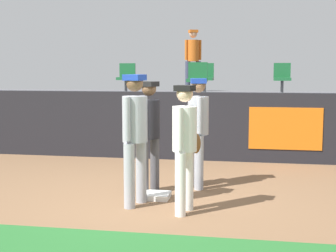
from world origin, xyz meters
TOP-DOWN VIEW (x-y plane):
  - ground_plane at (0.00, 0.00)m, footprint 60.00×60.00m
  - first_base at (-0.05, 0.05)m, footprint 0.40×0.40m
  - player_fielder_home at (0.48, -0.61)m, footprint 0.41×0.53m
  - player_runner_visitor at (0.49, 0.86)m, footprint 0.41×0.50m
  - player_coach_visitor at (-0.28, -0.37)m, footprint 0.45×0.51m
  - player_umpire at (-0.24, 0.42)m, footprint 0.44×0.47m
  - field_wall at (0.01, 3.34)m, footprint 18.00×0.26m
  - bleacher_platform at (0.00, 5.91)m, footprint 18.00×4.80m
  - seat_front_center at (0.01, 4.78)m, footprint 0.47×0.44m
  - seat_back_left at (-2.26, 6.58)m, footprint 0.47×0.44m
  - seat_back_right at (2.14, 6.58)m, footprint 0.46×0.44m
  - seat_back_center at (0.02, 6.58)m, footprint 0.48×0.44m
  - spectator_hooded at (-0.45, 7.60)m, footprint 0.48×0.46m

SIDE VIEW (x-z plane):
  - ground_plane at x=0.00m, z-range 0.00..0.00m
  - first_base at x=-0.05m, z-range 0.00..0.08m
  - bleacher_platform at x=0.00m, z-range 0.00..1.30m
  - field_wall at x=0.01m, z-range 0.00..1.47m
  - player_fielder_home at x=0.48m, z-range 0.14..1.89m
  - player_umpire at x=-0.24m, z-range 0.14..1.92m
  - player_runner_visitor at x=0.49m, z-range 0.14..1.96m
  - player_coach_visitor at x=-0.28m, z-range 0.15..2.04m
  - seat_back_right at x=2.14m, z-range 1.35..2.19m
  - seat_back_left at x=-2.26m, z-range 1.35..2.19m
  - seat_front_center at x=0.01m, z-range 1.35..2.19m
  - seat_back_center at x=0.02m, z-range 1.35..2.19m
  - spectator_hooded at x=-0.45m, z-range 1.44..3.28m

